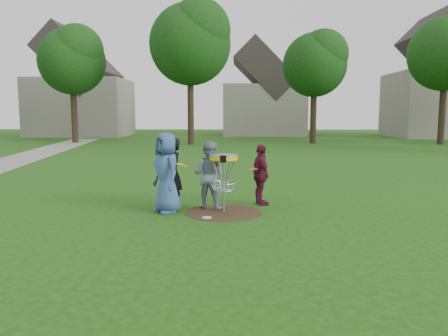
{
  "coord_description": "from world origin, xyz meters",
  "views": [
    {
      "loc": [
        0.3,
        -9.89,
        2.3
      ],
      "look_at": [
        0.0,
        0.3,
        1.0
      ],
      "focal_mm": 35.0,
      "sensor_mm": 36.0,
      "label": 1
    }
  ],
  "objects_px": {
    "player_black": "(173,173)",
    "player_maroon": "(261,175)",
    "player_grey": "(209,175)",
    "player_blue": "(167,173)",
    "disc_golf_basket": "(224,169)"
  },
  "relations": [
    {
      "from": "player_maroon",
      "to": "disc_golf_basket",
      "type": "distance_m",
      "value": 1.28
    },
    {
      "from": "player_black",
      "to": "disc_golf_basket",
      "type": "relative_size",
      "value": 1.23
    },
    {
      "from": "player_grey",
      "to": "player_maroon",
      "type": "distance_m",
      "value": 1.34
    },
    {
      "from": "player_blue",
      "to": "disc_golf_basket",
      "type": "xyz_separation_m",
      "value": [
        1.31,
        0.01,
        0.09
      ]
    },
    {
      "from": "player_maroon",
      "to": "disc_golf_basket",
      "type": "bearing_deg",
      "value": 115.67
    },
    {
      "from": "player_maroon",
      "to": "player_grey",
      "type": "bearing_deg",
      "value": 89.6
    },
    {
      "from": "player_maroon",
      "to": "player_blue",
      "type": "bearing_deg",
      "value": 93.53
    },
    {
      "from": "player_blue",
      "to": "player_grey",
      "type": "height_order",
      "value": "player_blue"
    },
    {
      "from": "player_grey",
      "to": "disc_golf_basket",
      "type": "xyz_separation_m",
      "value": [
        0.37,
        -0.46,
        0.21
      ]
    },
    {
      "from": "player_blue",
      "to": "player_black",
      "type": "relative_size",
      "value": 1.09
    },
    {
      "from": "player_maroon",
      "to": "disc_golf_basket",
      "type": "height_order",
      "value": "player_maroon"
    },
    {
      "from": "player_black",
      "to": "player_maroon",
      "type": "bearing_deg",
      "value": 76.76
    },
    {
      "from": "player_maroon",
      "to": "disc_golf_basket",
      "type": "xyz_separation_m",
      "value": [
        -0.9,
        -0.86,
        0.26
      ]
    },
    {
      "from": "player_grey",
      "to": "player_blue",
      "type": "bearing_deg",
      "value": 43.32
    },
    {
      "from": "player_blue",
      "to": "player_maroon",
      "type": "height_order",
      "value": "player_blue"
    }
  ]
}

